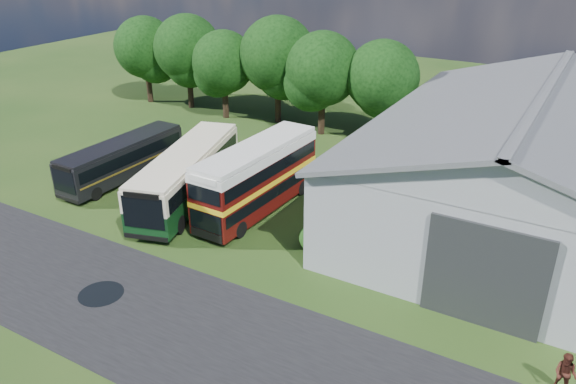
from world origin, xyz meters
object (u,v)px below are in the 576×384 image
Objects in this scene: bus_maroon_double at (257,179)px; bus_dark_single at (123,159)px; visitor_b at (565,375)px; storage_shed at (534,154)px; bus_green_single at (187,174)px.

bus_maroon_double reaches higher than bus_dark_single.
storage_shed is at bearing 120.28° from visitor_b.
visitor_b is at bearing -31.42° from bus_green_single.
bus_maroon_double is 11.07m from bus_dark_single.
bus_maroon_double is at bearing 3.70° from bus_dark_single.
storage_shed reaches higher than visitor_b.
bus_maroon_double is at bearing -153.38° from storage_shed.
visitor_b is at bearing -75.42° from storage_shed.
bus_dark_single is 30.41m from visitor_b.
bus_maroon_double is 1.01× the size of bus_dark_single.
bus_maroon_double reaches higher than bus_green_single.
storage_shed is 16.65m from bus_maroon_double.
bus_dark_single is (-11.03, -0.55, -0.69)m from bus_maroon_double.
storage_shed is 1.96× the size of bus_green_single.
visitor_b is (18.61, -7.33, -1.27)m from bus_maroon_double.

